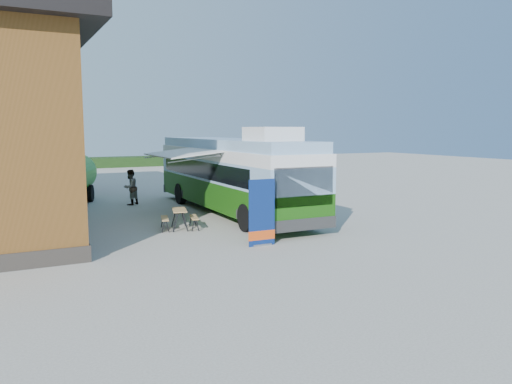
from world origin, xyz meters
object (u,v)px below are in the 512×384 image
banner (262,219)px  person_b (130,187)px  person_a (74,195)px  picnic_table (179,214)px  slurry_tanker (68,177)px  bus (231,172)px

banner → person_b: size_ratio=1.23×
person_a → person_b: person_b is taller
picnic_table → slurry_tanker: (-3.14, 8.41, 0.89)m
person_a → picnic_table: bearing=-82.6°
picnic_table → slurry_tanker: slurry_tanker is taller
person_b → picnic_table: bearing=54.6°
bus → person_b: 5.98m
bus → picnic_table: (-3.43, -2.64, -1.32)m
bus → banner: size_ratio=5.76×
bus → slurry_tanker: bus is taller
bus → banner: bearing=-105.2°
banner → person_a: (-4.72, 10.24, -0.11)m
banner → person_a: 11.28m
person_b → slurry_tanker: 3.17m
slurry_tanker → bus: bearing=-21.7°
bus → person_a: bus is taller
banner → picnic_table: bearing=112.4°
picnic_table → slurry_tanker: bearing=124.7°
bus → picnic_table: 4.53m
banner → picnic_table: (-1.58, 3.94, -0.33)m
person_b → slurry_tanker: bearing=-58.7°
person_b → person_a: bearing=-18.8°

